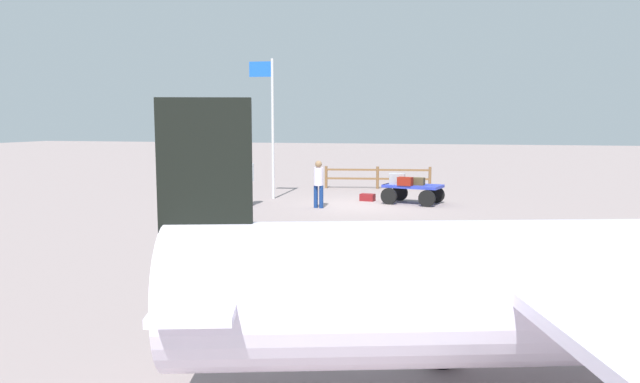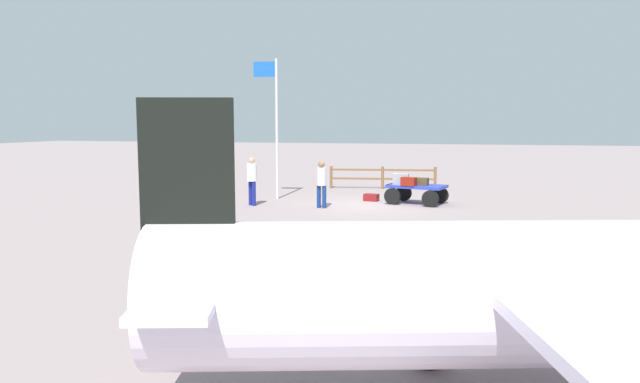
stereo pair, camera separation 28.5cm
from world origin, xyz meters
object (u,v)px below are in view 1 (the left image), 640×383
Objects in this scene: luggage_cart at (412,190)px; suitcase_olive at (405,181)px; suitcase_navy at (368,197)px; airplane_near at (569,290)px; flagpole at (270,117)px; suitcase_tan at (397,179)px; worker_lead at (319,181)px; suitcase_dark at (417,181)px; worker_trailing at (249,177)px.

suitcase_olive is (0.22, 0.40, 0.34)m from luggage_cart.
airplane_near is (-4.41, 15.05, 1.05)m from suitcase_navy.
flagpole reaches higher than airplane_near.
suitcase_tan is 0.36× the size of worker_lead.
suitcase_olive is 0.51m from suitcase_dark.
suitcase_dark is at bearing -80.01° from airplane_near.
suitcase_tan is 0.07× the size of airplane_near.
suitcase_navy is 15.72m from airplane_near.
flagpole is (5.07, -0.53, 2.24)m from suitcase_olive.
luggage_cart is 3.89× the size of suitcase_tan.
worker_trailing is (2.47, 0.03, 0.07)m from worker_lead.
worker_trailing is at bearing 0.71° from worker_lead.
worker_lead is at bearing 31.42° from luggage_cart.
worker_lead is at bearing 27.33° from suitcase_olive.
luggage_cart is 14.98m from airplane_near.
suitcase_tan reaches higher than suitcase_olive.
luggage_cart is 3.86× the size of suitcase_navy.
suitcase_navy is 4.46m from worker_trailing.
airplane_near is at bearing 99.99° from suitcase_dark.
suitcase_olive reaches higher than suitcase_navy.
suitcase_olive reaches higher than luggage_cart.
flagpole is at bearing -2.22° from suitcase_dark.
suitcase_tan is at bearing 161.14° from suitcase_navy.
suitcase_tan is at bearing 3.72° from luggage_cart.
suitcase_olive is at bearing 60.45° from luggage_cart.
worker_trailing is 0.20× the size of airplane_near.
worker_trailing is at bearing 15.55° from suitcase_olive.
flagpole is at bearing -1.41° from luggage_cart.
suitcase_olive is at bearing -152.67° from worker_lead.
suitcase_dark is 0.06× the size of airplane_near.
worker_lead is at bearing -179.29° from worker_trailing.
worker_trailing is (4.90, 1.81, 0.11)m from suitcase_tan.
worker_trailing reaches higher than suitcase_tan.
flagpole is (3.64, 0.21, 2.93)m from suitcase_navy.
suitcase_tan is 3.02m from worker_lead.
suitcase_olive is 1.07× the size of suitcase_dark.
worker_lead reaches higher than suitcase_tan.
worker_trailing is (3.79, 2.19, 0.85)m from suitcase_navy.
suitcase_dark is 0.31× the size of worker_trailing.
luggage_cart is 1.73m from suitcase_navy.
flagpole reaches higher than worker_trailing.
worker_trailing is 2.87m from flagpole.
flagpole reaches higher than luggage_cart.
luggage_cart is 3.51m from worker_lead.
luggage_cart is 5.89m from flagpole.
worker_trailing is at bearing 20.30° from suitcase_tan.
suitcase_navy is 2.65m from worker_lead.
worker_trailing is (5.44, 1.85, 0.50)m from luggage_cart.
suitcase_tan is at bearing -3.71° from suitcase_dark.
suitcase_navy is at bearing -149.95° from worker_trailing.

